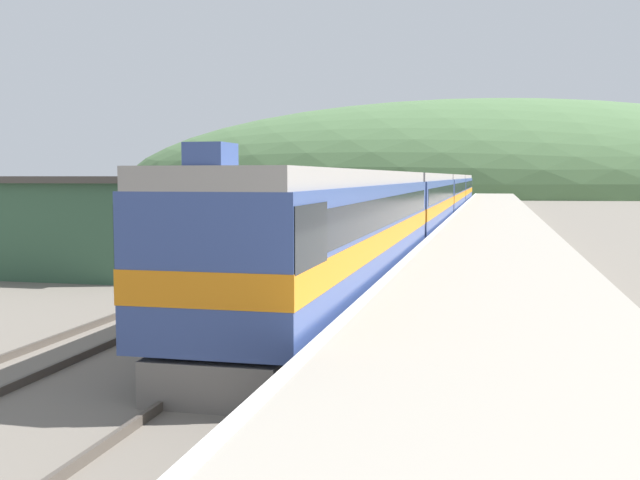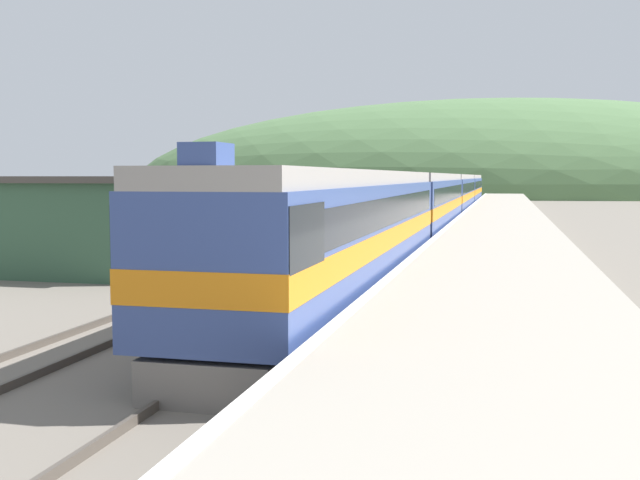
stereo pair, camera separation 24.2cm
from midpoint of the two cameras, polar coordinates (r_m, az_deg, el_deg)
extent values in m
cube|color=#4C443D|center=(64.79, 8.48, 1.62)|extent=(0.08, 180.00, 0.16)
cube|color=#4C443D|center=(64.69, 9.75, 1.59)|extent=(0.08, 180.00, 0.16)
cube|color=#4C443D|center=(65.29, 4.60, 1.68)|extent=(0.08, 180.00, 0.16)
cube|color=#4C443D|center=(65.10, 5.85, 1.66)|extent=(0.08, 180.00, 0.16)
cube|color=#9E9689|center=(44.59, 12.96, 0.73)|extent=(5.52, 140.00, 1.15)
cube|color=silver|center=(44.64, 9.58, 1.53)|extent=(0.24, 140.00, 0.01)
ellipsoid|color=#517547|center=(151.78, 11.41, 3.38)|extent=(149.40, 67.23, 37.47)
cube|color=#385B42|center=(30.61, -17.48, 0.96)|extent=(7.63, 6.69, 3.46)
cube|color=#47423D|center=(30.54, -17.57, 4.43)|extent=(8.13, 7.19, 0.24)
cube|color=black|center=(22.25, 1.36, -3.59)|extent=(2.40, 20.51, 0.85)
cube|color=#334784|center=(22.06, 1.37, 0.86)|extent=(2.92, 21.82, 2.61)
cube|color=orange|center=(22.08, 1.37, 0.32)|extent=(2.95, 21.84, 0.58)
cube|color=black|center=(22.03, 1.38, 2.36)|extent=(2.95, 20.51, 0.78)
cube|color=gray|center=(22.01, 1.38, 4.78)|extent=(2.75, 21.82, 0.40)
cube|color=black|center=(12.63, -7.67, 0.44)|extent=(2.96, 2.20, 1.05)
cube|color=#334784|center=(11.96, -8.90, 6.47)|extent=(0.64, 0.80, 0.36)
cube|color=slate|center=(12.19, -9.12, -10.99)|extent=(2.28, 0.40, 0.77)
cube|color=black|center=(45.05, 7.36, 0.66)|extent=(2.40, 21.32, 0.85)
cube|color=#334784|center=(44.95, 7.38, 2.87)|extent=(2.92, 22.68, 2.61)
cube|color=orange|center=(44.96, 7.38, 2.60)|extent=(2.95, 22.70, 0.58)
cube|color=black|center=(44.94, 7.39, 3.60)|extent=(2.95, 21.32, 0.78)
cube|color=gray|center=(44.93, 7.41, 4.79)|extent=(2.75, 22.68, 0.40)
cube|color=black|center=(68.51, 9.34, 2.07)|extent=(2.40, 21.32, 0.85)
cube|color=#334784|center=(68.45, 9.36, 3.52)|extent=(2.92, 22.68, 2.61)
cube|color=orange|center=(68.46, 9.36, 3.34)|extent=(2.95, 22.70, 0.58)
cube|color=black|center=(68.44, 9.36, 4.00)|extent=(2.95, 21.32, 0.78)
cube|color=gray|center=(68.44, 9.38, 4.78)|extent=(2.75, 22.68, 0.40)
cube|color=black|center=(92.04, 10.31, 2.75)|extent=(2.40, 21.32, 0.85)
cube|color=#334784|center=(91.99, 10.32, 3.83)|extent=(2.92, 22.68, 2.61)
cube|color=orange|center=(92.00, 10.32, 3.70)|extent=(2.95, 22.70, 0.58)
cube|color=black|center=(91.99, 10.33, 4.19)|extent=(2.95, 21.32, 0.78)
cube|color=gray|center=(91.98, 10.34, 4.77)|extent=(2.75, 22.68, 0.40)
camera|label=1|loc=(0.12, -90.42, -0.04)|focal=42.00mm
camera|label=2|loc=(0.12, 89.58, 0.04)|focal=42.00mm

